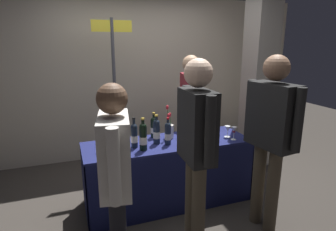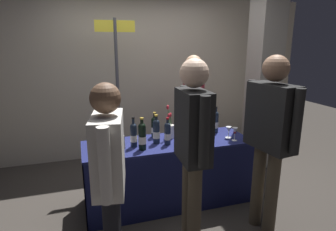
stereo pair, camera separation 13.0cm
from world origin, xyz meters
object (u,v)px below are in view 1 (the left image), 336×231
featured_wine_bottle (198,127)px  wine_glass_near_taster (187,126)px  concrete_pillar (261,53)px  wine_glass_mid (234,130)px  wine_glass_near_vendor (228,129)px  tasting_table (168,161)px  vendor_presenter (190,105)px  display_bottle_0 (187,131)px  taster_foreground_right (197,141)px  booth_signpost (114,84)px  flower_vase (169,129)px

featured_wine_bottle → wine_glass_near_taster: 0.21m
concrete_pillar → wine_glass_mid: (-0.90, -0.80, -0.81)m
featured_wine_bottle → wine_glass_near_vendor: featured_wine_bottle is taller
tasting_table → vendor_presenter: bearing=48.1°
tasting_table → concrete_pillar: bearing=20.6°
concrete_pillar → wine_glass_near_taster: (-1.33, -0.44, -0.82)m
concrete_pillar → display_bottle_0: (-1.44, -0.70, -0.79)m
featured_wine_bottle → display_bottle_0: (-0.16, -0.05, -0.02)m
taster_foreground_right → wine_glass_near_taster: bearing=-16.1°
wine_glass_near_vendor → wine_glass_mid: wine_glass_mid is taller
booth_signpost → taster_foreground_right: bearing=-78.2°
taster_foreground_right → featured_wine_bottle: bearing=-23.6°
taster_foreground_right → wine_glass_near_vendor: bearing=-43.5°
concrete_pillar → display_bottle_0: 1.79m
wine_glass_near_taster → wine_glass_near_vendor: bearing=-31.8°
featured_wine_bottle → vendor_presenter: bearing=73.0°
tasting_table → featured_wine_bottle: (0.34, -0.04, 0.38)m
featured_wine_bottle → wine_glass_mid: (0.38, -0.16, -0.04)m
display_bottle_0 → wine_glass_near_vendor: size_ratio=2.29×
concrete_pillar → wine_glass_mid: bearing=-138.3°
tasting_table → wine_glass_near_taster: wine_glass_near_taster is taller
featured_wine_bottle → display_bottle_0: size_ratio=1.15×
wine_glass_near_vendor → wine_glass_near_taster: bearing=148.2°
concrete_pillar → booth_signpost: 2.10m
wine_glass_near_vendor → taster_foreground_right: (-0.74, -0.70, 0.18)m
concrete_pillar → vendor_presenter: size_ratio=2.01×
flower_vase → booth_signpost: 1.06m
wine_glass_near_vendor → featured_wine_bottle: bearing=172.4°
tasting_table → vendor_presenter: (0.54, 0.60, 0.49)m
featured_wine_bottle → display_bottle_0: 0.17m
featured_wine_bottle → flower_vase: size_ratio=0.89×
wine_glass_mid → vendor_presenter: vendor_presenter is taller
wine_glass_mid → taster_foreground_right: taster_foreground_right is taller
wine_glass_mid → vendor_presenter: 0.83m
wine_glass_near_vendor → vendor_presenter: 0.72m
flower_vase → featured_wine_bottle: bearing=-29.0°
booth_signpost → wine_glass_near_taster: bearing=-49.1°
concrete_pillar → tasting_table: (-1.63, -0.61, -1.15)m
wine_glass_mid → flower_vase: bearing=154.7°
taster_foreground_right → booth_signpost: size_ratio=0.80×
flower_vase → tasting_table: bearing=-116.8°
featured_wine_bottle → concrete_pillar: bearing=26.8°
tasting_table → featured_wine_bottle: featured_wine_bottle is taller
concrete_pillar → display_bottle_0: concrete_pillar is taller
featured_wine_bottle → wine_glass_mid: featured_wine_bottle is taller
tasting_table → booth_signpost: booth_signpost is taller
flower_vase → display_bottle_0: bearing=-59.0°
wine_glass_mid → taster_foreground_right: (-0.76, -0.59, 0.17)m
wine_glass_near_vendor → vendor_presenter: size_ratio=0.08×
tasting_table → flower_vase: size_ratio=4.78×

